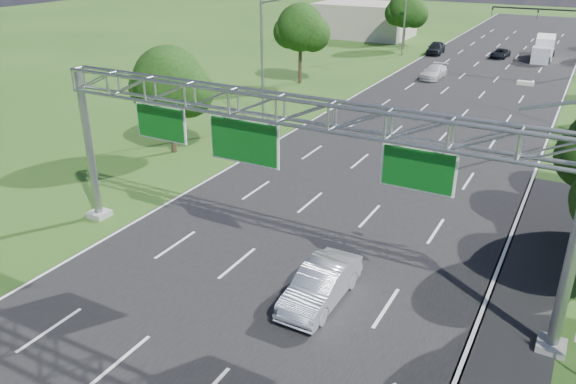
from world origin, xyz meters
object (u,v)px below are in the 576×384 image
Objects in this scene: sign_gantry at (282,123)px; silver_sedan at (321,284)px; box_truck at (544,49)px; traffic_signal at (570,24)px.

sign_gantry reaches higher than silver_sedan.
traffic_signal is at bearing -70.02° from box_truck.
traffic_signal is at bearing 85.50° from silver_sedan.
silver_sedan is (2.51, -1.33, -6.09)m from sign_gantry.
sign_gantry is 3.14× the size of box_truck.
traffic_signal reaches higher than box_truck.
traffic_signal is 7.58m from box_truck.
traffic_signal is 1.63× the size of box_truck.
silver_sedan is (-4.64, -54.33, -4.36)m from traffic_signal.
box_truck is at bearing 85.64° from sign_gantry.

